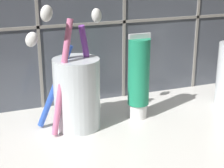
% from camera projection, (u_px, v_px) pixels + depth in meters
% --- Properties ---
extents(sink_counter, '(0.61, 0.32, 0.02)m').
position_uv_depth(sink_counter, '(154.00, 138.00, 0.56)').
color(sink_counter, silver).
rests_on(sink_counter, ground).
extents(toothbrush_cup, '(0.12, 0.07, 0.19)m').
position_uv_depth(toothbrush_cup, '(76.00, 91.00, 0.56)').
color(toothbrush_cup, silver).
rests_on(toothbrush_cup, sink_counter).
extents(toothpaste_tube, '(0.04, 0.03, 0.14)m').
position_uv_depth(toothpaste_tube, '(140.00, 77.00, 0.59)').
color(toothpaste_tube, white).
rests_on(toothpaste_tube, sink_counter).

